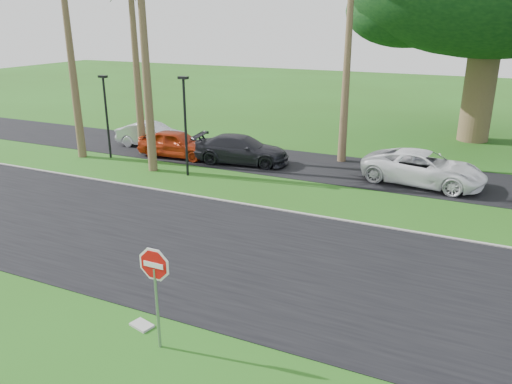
{
  "coord_description": "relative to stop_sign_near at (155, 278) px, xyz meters",
  "views": [
    {
      "loc": [
        6.53,
        -10.8,
        7.12
      ],
      "look_at": [
        0.15,
        2.99,
        1.8
      ],
      "focal_mm": 35.0,
      "sensor_mm": 36.0,
      "label": 1
    }
  ],
  "objects": [
    {
      "name": "road",
      "position": [
        -0.5,
        5.0,
        -1.76
      ],
      "size": [
        120.0,
        8.0,
        0.02
      ],
      "primitive_type": "cube",
      "color": "black",
      "rests_on": "ground"
    },
    {
      "name": "stop_sign_near",
      "position": [
        0.0,
        0.0,
        0.0
      ],
      "size": [
        1.05,
        0.07,
        2.62
      ],
      "color": "gray",
      "rests_on": "ground"
    },
    {
      "name": "parking_strip",
      "position": [
        -0.5,
        15.5,
        -1.76
      ],
      "size": [
        120.0,
        5.0,
        0.02
      ],
      "primitive_type": "cube",
      "color": "black",
      "rests_on": "ground"
    },
    {
      "name": "curb",
      "position": [
        -0.5,
        9.05,
        -1.74
      ],
      "size": [
        120.0,
        0.12,
        0.06
      ],
      "primitive_type": "cube",
      "color": "gray",
      "rests_on": "ground"
    },
    {
      "name": "car_minivan",
      "position": [
        3.85,
        14.8,
        -1.03
      ],
      "size": [
        5.63,
        3.18,
        1.48
      ],
      "primitive_type": "imported",
      "rotation": [
        0.0,
        0.0,
        1.43
      ],
      "color": "white",
      "rests_on": "ground"
    },
    {
      "name": "car_silver",
      "position": [
        -11.36,
        15.42,
        -1.09
      ],
      "size": [
        4.27,
        1.75,
        1.37
      ],
      "primitive_type": "imported",
      "rotation": [
        0.0,
        0.0,
        1.64
      ],
      "color": "#B6B8BE",
      "rests_on": "ground"
    },
    {
      "name": "streetlight_left",
      "position": [
        -12.0,
        12.5,
        0.72
      ],
      "size": [
        0.45,
        0.25,
        4.34
      ],
      "color": "black",
      "rests_on": "ground"
    },
    {
      "name": "car_dark",
      "position": [
        -5.1,
        14.47,
        -1.06
      ],
      "size": [
        5.13,
        2.67,
        1.42
      ],
      "primitive_type": "imported",
      "rotation": [
        0.0,
        0.0,
        1.71
      ],
      "color": "black",
      "rests_on": "ground"
    },
    {
      "name": "car_red",
      "position": [
        -8.79,
        14.1,
        -1.06
      ],
      "size": [
        4.31,
        1.97,
        1.43
      ],
      "primitive_type": "imported",
      "rotation": [
        0.0,
        0.0,
        1.64
      ],
      "color": "#A2290D",
      "rests_on": "ground"
    },
    {
      "name": "utility_slab",
      "position": [
        -0.87,
        0.47,
        -1.74
      ],
      "size": [
        0.62,
        0.47,
        0.06
      ],
      "primitive_type": "cube",
      "rotation": [
        0.0,
        0.0,
        -0.25
      ],
      "color": "#A09F98",
      "rests_on": "ground"
    },
    {
      "name": "streetlight_right",
      "position": [
        -6.5,
        11.5,
        0.88
      ],
      "size": [
        0.45,
        0.25,
        4.64
      ],
      "color": "black",
      "rests_on": "ground"
    },
    {
      "name": "ground",
      "position": [
        -0.5,
        3.0,
        -1.77
      ],
      "size": [
        120.0,
        120.0,
        0.0
      ],
      "primitive_type": "plane",
      "color": "#244D13",
      "rests_on": "ground"
    }
  ]
}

